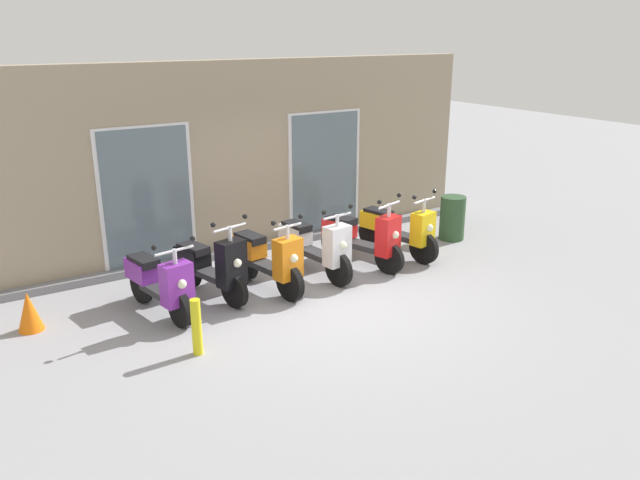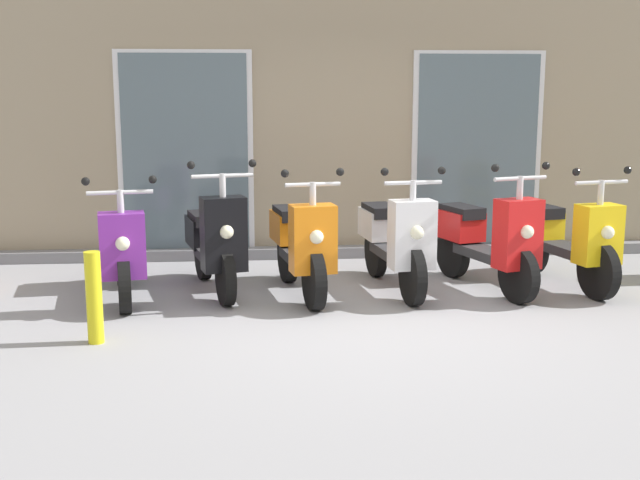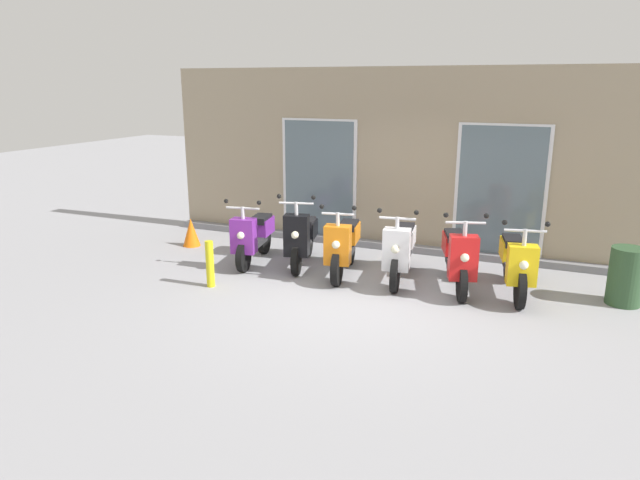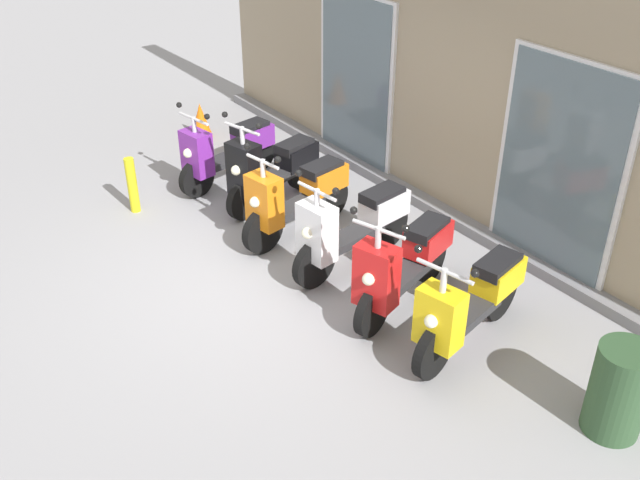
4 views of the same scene
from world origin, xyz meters
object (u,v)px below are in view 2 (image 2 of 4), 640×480
scooter_purple (122,248)px  scooter_red (486,239)px  scooter_white (394,239)px  scooter_yellow (564,238)px  scooter_black (214,241)px  curb_bollard (94,298)px  scooter_orange (300,243)px

scooter_purple → scooter_red: bearing=0.5°
scooter_white → scooter_yellow: scooter_white is taller
scooter_purple → scooter_yellow: size_ratio=0.94×
scooter_black → scooter_purple: bearing=-169.3°
scooter_white → scooter_yellow: bearing=1.6°
scooter_black → scooter_red: (2.55, -0.12, 0.01)m
scooter_purple → curb_bollard: scooter_purple is taller
scooter_white → scooter_yellow: (1.66, 0.05, -0.02)m
scooter_purple → scooter_black: size_ratio=1.01×
curb_bollard → scooter_white: bearing=29.0°
scooter_purple → scooter_white: size_ratio=0.92×
curb_bollard → scooter_yellow: bearing=19.0°
scooter_yellow → scooter_red: bearing=-172.8°
scooter_yellow → scooter_white: bearing=-178.4°
scooter_yellow → curb_bollard: 4.41m
scooter_white → scooter_red: bearing=-3.6°
scooter_orange → curb_bollard: bearing=-141.6°
scooter_black → scooter_white: 1.69m
scooter_white → scooter_yellow: size_ratio=1.02×
scooter_purple → scooter_white: bearing=2.0°
scooter_red → scooter_black: bearing=177.3°
scooter_white → scooter_red: (0.87, -0.05, -0.00)m
scooter_red → curb_bollard: bearing=-158.4°
scooter_white → scooter_yellow: 1.66m
scooter_white → curb_bollard: (-2.51, -1.39, -0.15)m
scooter_orange → scooter_yellow: 2.56m
scooter_black → scooter_yellow: bearing=-0.4°
scooter_yellow → curb_bollard: bearing=-161.0°
scooter_orange → scooter_yellow: size_ratio=0.97×
scooter_white → curb_bollard: scooter_white is taller
scooter_purple → scooter_orange: scooter_orange is taller
scooter_purple → scooter_black: bearing=10.7°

